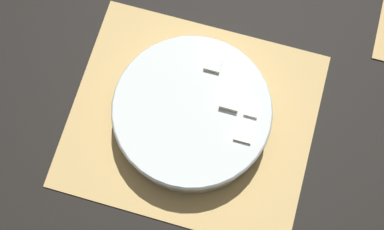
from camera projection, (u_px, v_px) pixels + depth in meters
name	position (u px, v px, depth m)	size (l,w,h in m)	color
ground_plane	(192.00, 120.00, 0.89)	(6.00, 6.00, 0.00)	black
bamboo_mat_center	(192.00, 120.00, 0.89)	(0.40, 0.35, 0.01)	tan
fruit_salad_bowl	(192.00, 113.00, 0.86)	(0.25, 0.25, 0.07)	silver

